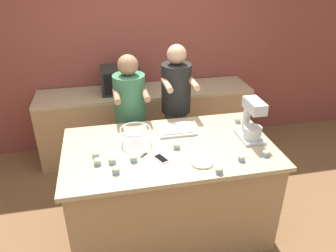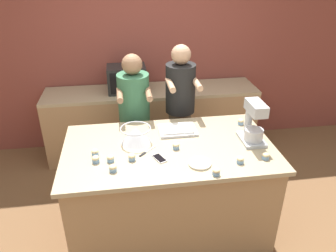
{
  "view_description": "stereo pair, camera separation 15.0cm",
  "coord_description": "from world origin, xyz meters",
  "px_view_note": "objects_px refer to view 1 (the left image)",
  "views": [
    {
      "loc": [
        -0.53,
        -2.49,
        2.5
      ],
      "look_at": [
        0.0,
        0.05,
        1.14
      ],
      "focal_mm": 35.0,
      "sensor_mm": 36.0,
      "label": 1
    },
    {
      "loc": [
        -0.39,
        -2.51,
        2.5
      ],
      "look_at": [
        0.0,
        0.05,
        1.14
      ],
      "focal_mm": 35.0,
      "sensor_mm": 36.0,
      "label": 2
    }
  ],
  "objects_px": {
    "mixing_bowl": "(136,135)",
    "microwave_oven": "(120,80)",
    "cupcake_4": "(96,155)",
    "cupcake_8": "(112,160)",
    "person_left": "(131,121)",
    "cupcake_5": "(177,146)",
    "stand_mixer": "(252,122)",
    "cupcake_2": "(134,158)",
    "person_right": "(176,113)",
    "baking_tray": "(176,129)",
    "small_plate": "(202,162)",
    "knife": "(148,152)",
    "cupcake_7": "(242,158)",
    "cupcake_9": "(97,161)",
    "cell_phone": "(161,159)",
    "cupcake_3": "(238,120)",
    "cupcake_6": "(219,170)",
    "cupcake_0": "(116,170)",
    "cupcake_1": "(266,153)"
  },
  "relations": [
    {
      "from": "cell_phone",
      "to": "small_plate",
      "type": "distance_m",
      "value": 0.35
    },
    {
      "from": "cell_phone",
      "to": "cupcake_2",
      "type": "xyz_separation_m",
      "value": [
        -0.23,
        0.02,
        0.03
      ]
    },
    {
      "from": "cupcake_4",
      "to": "cupcake_9",
      "type": "xyz_separation_m",
      "value": [
        0.01,
        -0.11,
        0.0
      ]
    },
    {
      "from": "baking_tray",
      "to": "cupcake_8",
      "type": "distance_m",
      "value": 0.78
    },
    {
      "from": "cupcake_3",
      "to": "small_plate",
      "type": "bearing_deg",
      "value": -132.14
    },
    {
      "from": "person_right",
      "to": "baking_tray",
      "type": "relative_size",
      "value": 4.57
    },
    {
      "from": "cupcake_4",
      "to": "cupcake_8",
      "type": "height_order",
      "value": "same"
    },
    {
      "from": "stand_mixer",
      "to": "cupcake_8",
      "type": "distance_m",
      "value": 1.31
    },
    {
      "from": "cupcake_5",
      "to": "cupcake_8",
      "type": "xyz_separation_m",
      "value": [
        -0.58,
        -0.12,
        0.0
      ]
    },
    {
      "from": "stand_mixer",
      "to": "cupcake_2",
      "type": "relative_size",
      "value": 6.32
    },
    {
      "from": "cupcake_5",
      "to": "cupcake_7",
      "type": "height_order",
      "value": "same"
    },
    {
      "from": "person_left",
      "to": "cupcake_7",
      "type": "relative_size",
      "value": 25.55
    },
    {
      "from": "person_right",
      "to": "cupcake_8",
      "type": "height_order",
      "value": "person_right"
    },
    {
      "from": "cupcake_1",
      "to": "cupcake_3",
      "type": "height_order",
      "value": "same"
    },
    {
      "from": "small_plate",
      "to": "cupcake_4",
      "type": "distance_m",
      "value": 0.9
    },
    {
      "from": "person_right",
      "to": "knife",
      "type": "xyz_separation_m",
      "value": [
        -0.46,
        -0.89,
        0.08
      ]
    },
    {
      "from": "baking_tray",
      "to": "cupcake_9",
      "type": "bearing_deg",
      "value": -150.54
    },
    {
      "from": "cupcake_3",
      "to": "cupcake_8",
      "type": "xyz_separation_m",
      "value": [
        -1.31,
        -0.49,
        0.0
      ]
    },
    {
      "from": "cupcake_0",
      "to": "cupcake_1",
      "type": "relative_size",
      "value": 1.0
    },
    {
      "from": "person_left",
      "to": "cupcake_8",
      "type": "height_order",
      "value": "person_left"
    },
    {
      "from": "mixing_bowl",
      "to": "cupcake_7",
      "type": "bearing_deg",
      "value": -29.74
    },
    {
      "from": "cupcake_4",
      "to": "person_left",
      "type": "bearing_deg",
      "value": 66.11
    },
    {
      "from": "cupcake_2",
      "to": "cupcake_4",
      "type": "distance_m",
      "value": 0.33
    },
    {
      "from": "microwave_oven",
      "to": "cell_phone",
      "type": "bearing_deg",
      "value": -83.12
    },
    {
      "from": "person_left",
      "to": "cupcake_8",
      "type": "xyz_separation_m",
      "value": [
        -0.26,
        -1.0,
        0.15
      ]
    },
    {
      "from": "person_left",
      "to": "cupcake_6",
      "type": "height_order",
      "value": "person_left"
    },
    {
      "from": "cupcake_6",
      "to": "cupcake_3",
      "type": "bearing_deg",
      "value": 58.76
    },
    {
      "from": "cupcake_5",
      "to": "cupcake_8",
      "type": "height_order",
      "value": "same"
    },
    {
      "from": "stand_mixer",
      "to": "cupcake_0",
      "type": "distance_m",
      "value": 1.32
    },
    {
      "from": "knife",
      "to": "cupcake_8",
      "type": "distance_m",
      "value": 0.33
    },
    {
      "from": "cupcake_5",
      "to": "cupcake_9",
      "type": "relative_size",
      "value": 1.0
    },
    {
      "from": "stand_mixer",
      "to": "cupcake_1",
      "type": "xyz_separation_m",
      "value": [
        0.01,
        -0.31,
        -0.14
      ]
    },
    {
      "from": "cell_phone",
      "to": "knife",
      "type": "relative_size",
      "value": 0.95
    },
    {
      "from": "microwave_oven",
      "to": "cupcake_7",
      "type": "bearing_deg",
      "value": -65.11
    },
    {
      "from": "knife",
      "to": "cupcake_7",
      "type": "height_order",
      "value": "cupcake_7"
    },
    {
      "from": "cupcake_1",
      "to": "cupcake_7",
      "type": "distance_m",
      "value": 0.24
    },
    {
      "from": "baking_tray",
      "to": "microwave_oven",
      "type": "bearing_deg",
      "value": 109.74
    },
    {
      "from": "mixing_bowl",
      "to": "microwave_oven",
      "type": "bearing_deg",
      "value": 91.14
    },
    {
      "from": "cupcake_3",
      "to": "cupcake_9",
      "type": "relative_size",
      "value": 1.0
    },
    {
      "from": "cell_phone",
      "to": "cupcake_1",
      "type": "height_order",
      "value": "cupcake_1"
    },
    {
      "from": "stand_mixer",
      "to": "cupcake_4",
      "type": "height_order",
      "value": "stand_mixer"
    },
    {
      "from": "baking_tray",
      "to": "cupcake_8",
      "type": "relative_size",
      "value": 5.86
    },
    {
      "from": "knife",
      "to": "cupcake_1",
      "type": "distance_m",
      "value": 1.02
    },
    {
      "from": "cupcake_1",
      "to": "small_plate",
      "type": "bearing_deg",
      "value": 179.57
    },
    {
      "from": "cupcake_3",
      "to": "cupcake_4",
      "type": "distance_m",
      "value": 1.49
    },
    {
      "from": "microwave_oven",
      "to": "cupcake_5",
      "type": "distance_m",
      "value": 1.61
    },
    {
      "from": "knife",
      "to": "cupcake_1",
      "type": "height_order",
      "value": "cupcake_1"
    },
    {
      "from": "small_plate",
      "to": "cupcake_9",
      "type": "distance_m",
      "value": 0.87
    },
    {
      "from": "cupcake_2",
      "to": "cupcake_9",
      "type": "distance_m",
      "value": 0.3
    },
    {
      "from": "cupcake_2",
      "to": "cupcake_9",
      "type": "xyz_separation_m",
      "value": [
        -0.3,
        0.01,
        0.0
      ]
    }
  ]
}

